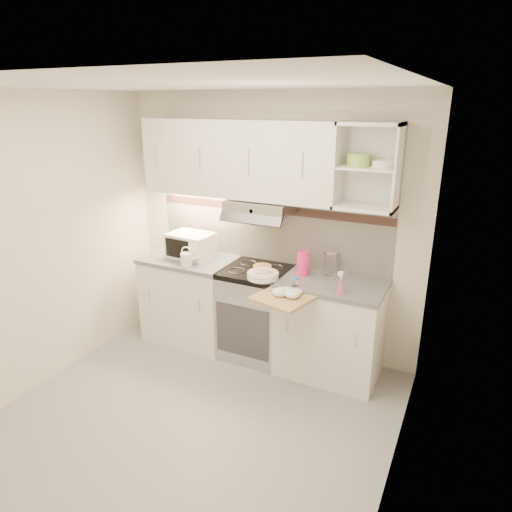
{
  "coord_description": "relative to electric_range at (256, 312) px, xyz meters",
  "views": [
    {
      "loc": [
        1.77,
        -2.52,
        2.4
      ],
      "look_at": [
        0.07,
        0.95,
        1.09
      ],
      "focal_mm": 32.0,
      "sensor_mm": 36.0,
      "label": 1
    }
  ],
  "objects": [
    {
      "name": "ground",
      "position": [
        0.0,
        -1.1,
        -0.45
      ],
      "size": [
        3.0,
        3.0,
        0.0
      ],
      "primitive_type": "plane",
      "color": "gray",
      "rests_on": "ground"
    },
    {
      "name": "room_shell",
      "position": [
        0.0,
        -0.73,
        1.18
      ],
      "size": [
        3.04,
        2.84,
        2.52
      ],
      "color": "beige",
      "rests_on": "ground"
    },
    {
      "name": "base_cabinet_left",
      "position": [
        -0.75,
        0.0,
        -0.02
      ],
      "size": [
        0.9,
        0.6,
        0.86
      ],
      "primitive_type": "cube",
      "color": "white",
      "rests_on": "ground"
    },
    {
      "name": "worktop_left",
      "position": [
        -0.75,
        0.0,
        0.43
      ],
      "size": [
        0.92,
        0.62,
        0.04
      ],
      "primitive_type": "cube",
      "color": "slate",
      "rests_on": "base_cabinet_left"
    },
    {
      "name": "base_cabinet_right",
      "position": [
        0.75,
        0.0,
        -0.02
      ],
      "size": [
        0.9,
        0.6,
        0.86
      ],
      "primitive_type": "cube",
      "color": "white",
      "rests_on": "ground"
    },
    {
      "name": "worktop_right",
      "position": [
        0.75,
        0.0,
        0.43
      ],
      "size": [
        0.92,
        0.62,
        0.04
      ],
      "primitive_type": "cube",
      "color": "slate",
      "rests_on": "base_cabinet_right"
    },
    {
      "name": "electric_range",
      "position": [
        0.0,
        0.0,
        0.0
      ],
      "size": [
        0.6,
        0.6,
        0.9
      ],
      "color": "#B7B7BC",
      "rests_on": "ground"
    },
    {
      "name": "microwave",
      "position": [
        -0.75,
        0.04,
        0.57
      ],
      "size": [
        0.45,
        0.35,
        0.25
      ],
      "rotation": [
        0.0,
        0.0,
        -0.06
      ],
      "color": "white",
      "rests_on": "worktop_left"
    },
    {
      "name": "watering_can",
      "position": [
        -0.64,
        -0.2,
        0.52
      ],
      "size": [
        0.22,
        0.11,
        0.19
      ],
      "rotation": [
        0.0,
        0.0,
        0.21
      ],
      "color": "white",
      "rests_on": "worktop_left"
    },
    {
      "name": "plate_stack",
      "position": [
        0.16,
        -0.18,
        0.48
      ],
      "size": [
        0.28,
        0.28,
        0.06
      ],
      "rotation": [
        0.0,
        0.0,
        0.19
      ],
      "color": "white",
      "rests_on": "electric_range"
    },
    {
      "name": "bread_loaf",
      "position": [
        0.06,
        0.01,
        0.47
      ],
      "size": [
        0.17,
        0.17,
        0.04
      ],
      "primitive_type": "cylinder",
      "color": "#A48440",
      "rests_on": "electric_range"
    },
    {
      "name": "pink_pitcher",
      "position": [
        0.45,
        0.06,
        0.56
      ],
      "size": [
        0.12,
        0.11,
        0.22
      ],
      "rotation": [
        0.0,
        0.0,
        -0.03
      ],
      "color": "#FA2672",
      "rests_on": "worktop_right"
    },
    {
      "name": "glass_jar",
      "position": [
        0.67,
        0.17,
        0.57
      ],
      "size": [
        0.12,
        0.12,
        0.23
      ],
      "rotation": [
        0.0,
        0.0,
        0.09
      ],
      "color": "white",
      "rests_on": "worktop_right"
    },
    {
      "name": "spice_jar",
      "position": [
        0.48,
        -0.22,
        0.49
      ],
      "size": [
        0.05,
        0.05,
        0.08
      ],
      "rotation": [
        0.0,
        0.0,
        0.25
      ],
      "color": "white",
      "rests_on": "worktop_right"
    },
    {
      "name": "spray_bottle",
      "position": [
        0.88,
        -0.22,
        0.53
      ],
      "size": [
        0.08,
        0.08,
        0.21
      ],
      "rotation": [
        0.0,
        0.0,
        -0.12
      ],
      "color": "#FF93C7",
      "rests_on": "worktop_right"
    },
    {
      "name": "cutting_board",
      "position": [
        0.46,
        -0.45,
        0.42
      ],
      "size": [
        0.51,
        0.48,
        0.02
      ],
      "primitive_type": "cube",
      "rotation": [
        0.0,
        0.0,
        -0.25
      ],
      "color": "tan",
      "rests_on": "base_cabinet_right"
    },
    {
      "name": "dish_towel",
      "position": [
        0.47,
        -0.41,
        0.47
      ],
      "size": [
        0.28,
        0.25,
        0.07
      ],
      "primitive_type": null,
      "rotation": [
        0.0,
        0.0,
        -0.2
      ],
      "color": "white",
      "rests_on": "cutting_board"
    }
  ]
}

